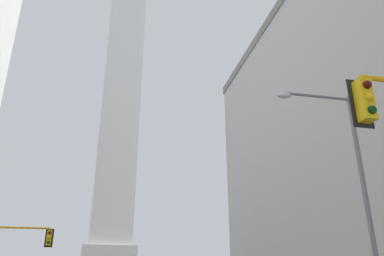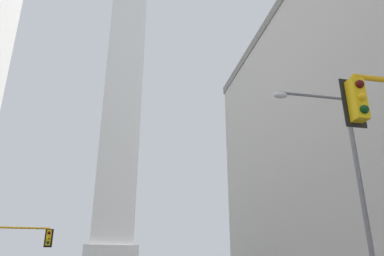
% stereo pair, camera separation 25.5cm
% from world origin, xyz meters
% --- Properties ---
extents(obelisk, '(8.11, 8.11, 70.88)m').
position_xyz_m(obelisk, '(0.00, 62.00, 34.01)').
color(obelisk, silver).
rests_on(obelisk, ground_plane).
extents(street_lamp, '(3.55, 0.36, 8.96)m').
position_xyz_m(street_lamp, '(9.07, 12.36, 5.50)').
color(street_lamp, slate).
rests_on(street_lamp, ground_plane).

